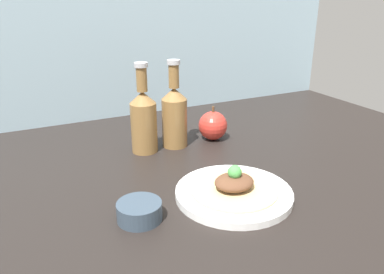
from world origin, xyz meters
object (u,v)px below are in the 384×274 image
(plate, at_px, (234,192))
(plated_food, at_px, (234,184))
(cider_bottle_right, at_px, (174,114))
(dipping_bowl, at_px, (139,211))
(cider_bottle_left, at_px, (144,119))
(apple, at_px, (213,126))

(plate, height_order, plated_food, plated_food)
(cider_bottle_right, bearing_deg, dipping_bowl, -124.17)
(plated_food, distance_m, cider_bottle_right, 0.34)
(plate, relative_size, dipping_bowl, 2.87)
(plated_food, distance_m, cider_bottle_left, 0.35)
(apple, bearing_deg, cider_bottle_left, 178.84)
(plate, xyz_separation_m, dipping_bowl, (-0.22, 0.01, 0.01))
(apple, relative_size, dipping_bowl, 1.16)
(cider_bottle_right, xyz_separation_m, dipping_bowl, (-0.22, -0.32, -0.08))
(plate, bearing_deg, cider_bottle_right, 89.32)
(cider_bottle_left, distance_m, cider_bottle_right, 0.09)
(apple, bearing_deg, plated_food, -111.59)
(plated_food, relative_size, cider_bottle_right, 0.77)
(apple, distance_m, dipping_bowl, 0.47)
(cider_bottle_right, bearing_deg, cider_bottle_left, 180.00)
(apple, bearing_deg, dipping_bowl, -137.21)
(dipping_bowl, bearing_deg, cider_bottle_left, 68.69)
(plate, distance_m, plated_food, 0.02)
(plated_food, height_order, cider_bottle_right, cider_bottle_right)
(cider_bottle_left, bearing_deg, apple, -1.16)
(plated_food, height_order, cider_bottle_left, cider_bottle_left)
(plate, bearing_deg, cider_bottle_left, 105.14)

